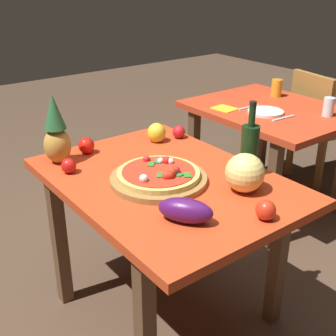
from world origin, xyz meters
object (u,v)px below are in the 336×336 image
at_px(display_table, 165,197).
at_px(tomato_by_bottle, 266,210).
at_px(eggplant, 186,210).
at_px(tomato_near_board, 179,132).
at_px(dinner_plate, 266,112).
at_px(knife_utensil, 284,118).
at_px(pineapple_left, 56,133).
at_px(pizza_board, 159,179).
at_px(melon, 245,173).
at_px(tomato_at_corner, 69,166).
at_px(dining_chair, 319,122).
at_px(fork_utensil, 249,107).
at_px(drinking_glass_juice, 277,88).
at_px(wine_bottle, 249,149).
at_px(tomato_beside_pepper, 86,146).
at_px(napkin_folded, 225,109).
at_px(bell_pepper, 157,133).
at_px(pizza, 159,173).
at_px(background_table, 270,123).
at_px(drinking_glass_water, 329,107).

xyz_separation_m(display_table, tomato_by_bottle, (0.49, 0.08, 0.13)).
relative_size(eggplant, tomato_near_board, 2.95).
bearing_deg(dinner_plate, knife_utensil, 0.00).
bearing_deg(pineapple_left, eggplant, 9.96).
xyz_separation_m(pizza_board, melon, (0.27, 0.23, 0.07)).
bearing_deg(tomato_at_corner, dining_chair, 94.58).
distance_m(tomato_at_corner, fork_utensil, 1.36).
xyz_separation_m(drinking_glass_juice, dinner_plate, (0.22, -0.35, -0.05)).
relative_size(wine_bottle, tomato_beside_pepper, 4.17).
height_order(pizza_board, dinner_plate, pizza_board).
height_order(melon, tomato_near_board, melon).
relative_size(display_table, napkin_folded, 8.05).
relative_size(pizza_board, tomato_near_board, 6.01).
height_order(dining_chair, tomato_near_board, dining_chair).
bearing_deg(bell_pepper, drinking_glass_juice, 99.73).
relative_size(display_table, melon, 7.14).
bearing_deg(napkin_folded, fork_utensil, 62.58).
height_order(display_table, pizza_board, pizza_board).
bearing_deg(dining_chair, display_table, 116.03).
height_order(knife_utensil, napkin_folded, knife_utensil).
relative_size(dining_chair, pizza_board, 2.08).
relative_size(bell_pepper, drinking_glass_juice, 0.87).
xyz_separation_m(display_table, pizza, (0.02, -0.04, 0.14)).
height_order(background_table, tomato_by_bottle, tomato_by_bottle).
bearing_deg(drinking_glass_water, pizza, -85.32).
relative_size(bell_pepper, dinner_plate, 0.47).
xyz_separation_m(knife_utensil, napkin_folded, (-0.35, -0.14, -0.00)).
relative_size(melon, dinner_plate, 0.72).
relative_size(wine_bottle, bell_pepper, 3.17).
distance_m(pizza, drinking_glass_juice, 1.55).
bearing_deg(pizza_board, drinking_glass_water, 94.53).
bearing_deg(tomato_beside_pepper, dining_chair, 90.42).
xyz_separation_m(melon, dinner_plate, (-0.64, 0.86, -0.07)).
bearing_deg(dinner_plate, display_table, -71.13).
distance_m(display_table, tomato_beside_pepper, 0.49).
xyz_separation_m(bell_pepper, eggplant, (0.70, -0.38, -0.00)).
distance_m(drinking_glass_juice, knife_utensil, 0.50).
bearing_deg(drinking_glass_juice, dinner_plate, -58.35).
height_order(tomato_beside_pepper, drinking_glass_water, drinking_glass_water).
height_order(background_table, pizza_board, pizza_board).
bearing_deg(dinner_plate, tomato_at_corner, -87.41).
bearing_deg(pizza_board, drinking_glass_juice, 112.19).
relative_size(tomato_beside_pepper, drinking_glass_water, 0.69).
height_order(drinking_glass_juice, drinking_glass_water, drinking_glass_juice).
distance_m(display_table, tomato_at_corner, 0.44).
relative_size(pizza_board, fork_utensil, 2.27).
height_order(eggplant, dinner_plate, eggplant).
relative_size(eggplant, napkin_folded, 1.43).
bearing_deg(wine_bottle, pizza, -116.20).
bearing_deg(tomato_by_bottle, dinner_plate, 131.31).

